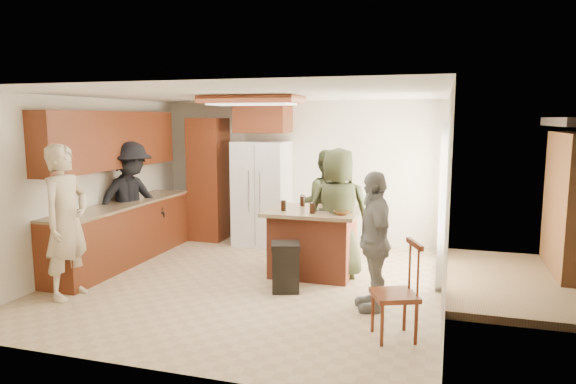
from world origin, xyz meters
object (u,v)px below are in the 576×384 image
(person_behind_left, at_px, (325,204))
(person_side_right, at_px, (374,241))
(refrigerator, at_px, (262,193))
(trash_bin, at_px, (285,267))
(person_counter, at_px, (131,201))
(person_behind_right, at_px, (338,213))
(spindle_chair, at_px, (396,295))
(kitchen_island, at_px, (313,241))
(person_front_left, at_px, (66,222))

(person_behind_left, bearing_deg, person_side_right, 111.52)
(refrigerator, xyz_separation_m, trash_bin, (1.12, -2.28, -0.58))
(person_behind_left, height_order, person_counter, person_counter)
(person_behind_right, bearing_deg, spindle_chair, 106.37)
(kitchen_island, bearing_deg, person_front_left, -146.38)
(person_counter, relative_size, trash_bin, 2.93)
(person_behind_left, bearing_deg, person_behind_right, 106.99)
(kitchen_island, height_order, spindle_chair, spindle_chair)
(person_front_left, xyz_separation_m, spindle_chair, (3.98, -0.08, -0.49))
(person_behind_right, relative_size, person_counter, 0.98)
(person_front_left, relative_size, kitchen_island, 1.48)
(person_side_right, xyz_separation_m, refrigerator, (-2.28, 2.57, 0.09))
(person_behind_left, relative_size, kitchen_island, 1.34)
(trash_bin, distance_m, spindle_chair, 1.82)
(person_behind_left, xyz_separation_m, person_counter, (-2.87, -1.01, 0.07))
(person_counter, distance_m, refrigerator, 2.23)
(spindle_chair, bearing_deg, refrigerator, 128.02)
(person_behind_right, bearing_deg, refrigerator, -53.68)
(person_side_right, bearing_deg, person_behind_right, -168.72)
(person_counter, height_order, kitchen_island, person_counter)
(spindle_chair, bearing_deg, person_behind_right, 117.65)
(person_behind_left, distance_m, person_behind_right, 1.06)
(person_behind_left, height_order, kitchen_island, person_behind_left)
(person_front_left, distance_m, trash_bin, 2.75)
(spindle_chair, bearing_deg, trash_bin, 144.54)
(person_behind_right, distance_m, kitchen_island, 0.56)
(person_front_left, relative_size, person_side_right, 1.18)
(person_counter, bearing_deg, trash_bin, -83.84)
(person_behind_right, relative_size, trash_bin, 2.87)
(person_behind_left, bearing_deg, trash_bin, 80.82)
(person_behind_left, distance_m, spindle_chair, 3.15)
(person_behind_left, height_order, spindle_chair, person_behind_left)
(person_front_left, xyz_separation_m, person_behind_right, (3.02, 1.75, -0.04))
(person_side_right, distance_m, trash_bin, 1.29)
(person_behind_right, bearing_deg, person_behind_left, -79.23)
(person_side_right, height_order, refrigerator, refrigerator)
(person_side_right, relative_size, spindle_chair, 1.62)
(person_behind_left, bearing_deg, person_counter, 14.36)
(person_front_left, xyz_separation_m, person_behind_left, (2.62, 2.73, -0.09))
(person_behind_right, xyz_separation_m, spindle_chair, (0.96, -1.83, -0.45))
(person_behind_right, distance_m, refrigerator, 2.23)
(person_front_left, height_order, person_behind_right, person_front_left)
(refrigerator, bearing_deg, person_behind_left, -22.68)
(person_front_left, bearing_deg, refrigerator, -22.38)
(person_front_left, relative_size, person_counter, 1.03)
(kitchen_island, relative_size, trash_bin, 2.03)
(person_side_right, height_order, trash_bin, person_side_right)
(person_front_left, height_order, trash_bin, person_front_left)
(person_counter, relative_size, refrigerator, 1.03)
(person_side_right, distance_m, kitchen_island, 1.51)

